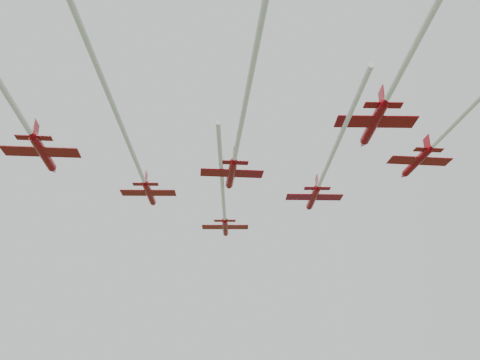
# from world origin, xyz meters

# --- Properties ---
(jet_lead) EXTENTS (10.94, 44.74, 2.50)m
(jet_lead) POSITION_xyz_m (-6.14, 10.81, 57.80)
(jet_lead) COLOR #9C050F
(jet_row2_left) EXTENTS (14.60, 64.89, 2.47)m
(jet_row2_left) POSITION_xyz_m (-12.96, -15.99, 57.84)
(jet_row2_left) COLOR #9C050F
(jet_row2_right) EXTENTS (11.76, 42.84, 2.72)m
(jet_row2_right) POSITION_xyz_m (10.08, 3.16, 59.24)
(jet_row2_right) COLOR #9C050F
(jet_row3_mid) EXTENTS (18.70, 60.87, 2.58)m
(jet_row3_mid) POSITION_xyz_m (1.81, -19.90, 57.64)
(jet_row3_mid) COLOR #9C050F
(jet_row4_right) EXTENTS (13.66, 53.21, 2.87)m
(jet_row4_right) POSITION_xyz_m (18.71, -24.00, 59.49)
(jet_row4_right) COLOR #9C050F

